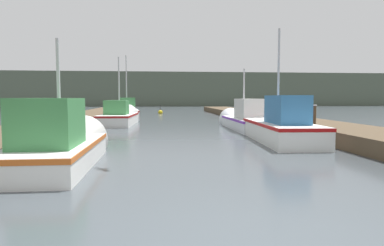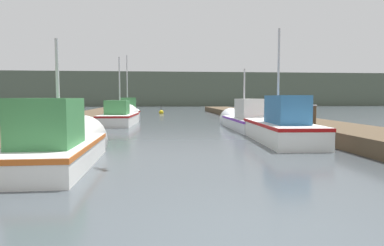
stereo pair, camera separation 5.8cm
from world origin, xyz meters
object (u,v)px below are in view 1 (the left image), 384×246
object	(u,v)px
mooring_piling_0	(313,122)
channel_buoy	(160,112)
fishing_boat_1	(275,126)
fishing_boat_4	(127,112)
fishing_boat_3	(120,117)
mooring_piling_2	(242,110)
fishing_boat_2	(243,119)
fishing_boat_0	(61,143)

from	to	relation	value
mooring_piling_0	channel_buoy	xyz separation A→B (m)	(-5.29, 21.12, -0.52)
fishing_boat_1	fishing_boat_4	bearing A→B (deg)	119.19
fishing_boat_1	mooring_piling_0	xyz separation A→B (m)	(1.27, -0.36, 0.15)
fishing_boat_3	mooring_piling_2	bearing A→B (deg)	19.06
fishing_boat_1	fishing_boat_4	distance (m)	14.86
fishing_boat_2	fishing_boat_4	distance (m)	10.93
mooring_piling_2	mooring_piling_0	bearing A→B (deg)	-90.20
fishing_boat_1	fishing_boat_3	world-z (taller)	fishing_boat_1
fishing_boat_1	channel_buoy	xyz separation A→B (m)	(-4.02, 20.75, -0.37)
fishing_boat_0	fishing_boat_1	world-z (taller)	fishing_boat_1
fishing_boat_2	channel_buoy	xyz separation A→B (m)	(-3.95, 16.22, -0.33)
fishing_boat_1	channel_buoy	world-z (taller)	fishing_boat_1
fishing_boat_0	mooring_piling_0	xyz separation A→B (m)	(7.84, 3.63, 0.17)
fishing_boat_4	mooring_piling_0	xyz separation A→B (m)	(7.83, -13.70, 0.16)
fishing_boat_0	fishing_boat_1	distance (m)	7.69
fishing_boat_2	fishing_boat_3	bearing A→B (deg)	151.88
fishing_boat_2	channel_buoy	world-z (taller)	fishing_boat_2
fishing_boat_2	mooring_piling_2	xyz separation A→B (m)	(1.37, 5.66, 0.26)
fishing_boat_4	channel_buoy	world-z (taller)	fishing_boat_4
fishing_boat_0	channel_buoy	bearing A→B (deg)	83.81
fishing_boat_0	fishing_boat_2	size ratio (longest dim) A/B	0.80
fishing_boat_3	mooring_piling_0	xyz separation A→B (m)	(7.75, -8.37, 0.22)
fishing_boat_0	channel_buoy	size ratio (longest dim) A/B	5.11
fishing_boat_2	mooring_piling_2	world-z (taller)	fishing_boat_2
fishing_boat_0	mooring_piling_0	size ratio (longest dim) A/B	3.75
fishing_boat_0	fishing_boat_1	xyz separation A→B (m)	(6.57, 3.99, 0.03)
fishing_boat_1	fishing_boat_2	distance (m)	4.54
fishing_boat_2	mooring_piling_2	distance (m)	5.83
fishing_boat_1	fishing_boat_2	world-z (taller)	fishing_boat_1
mooring_piling_2	fishing_boat_3	bearing A→B (deg)	-164.32
fishing_boat_3	mooring_piling_0	bearing A→B (deg)	-43.84
fishing_boat_3	channel_buoy	distance (m)	12.98
fishing_boat_4	fishing_boat_3	bearing A→B (deg)	-94.93
fishing_boat_0	channel_buoy	world-z (taller)	fishing_boat_0
fishing_boat_2	fishing_boat_4	size ratio (longest dim) A/B	1.14
fishing_boat_2	channel_buoy	distance (m)	16.69
fishing_boat_0	mooring_piling_2	xyz separation A→B (m)	(7.87, 14.19, 0.25)
fishing_boat_4	mooring_piling_0	distance (m)	15.78
fishing_boat_1	mooring_piling_2	bearing A→B (deg)	85.70
fishing_boat_0	fishing_boat_4	xyz separation A→B (m)	(0.01, 17.33, 0.01)
fishing_boat_0	fishing_boat_3	size ratio (longest dim) A/B	0.90
fishing_boat_0	fishing_boat_4	size ratio (longest dim) A/B	0.91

